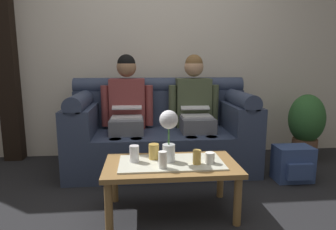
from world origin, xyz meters
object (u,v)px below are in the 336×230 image
object	(u,v)px
person_right	(195,107)
cup_near_right	(154,151)
flower_vase	(169,130)
cup_far_right	(134,154)
coffee_table	(171,169)
potted_plant	(306,124)
cup_near_left	(163,160)
couch	(161,133)
person_left	(127,108)
cup_far_left	(197,157)
backpack_right	(293,164)
cup_far_center	(210,158)

from	to	relation	value
person_right	cup_near_right	size ratio (longest dim) A/B	10.47
flower_vase	cup_far_right	size ratio (longest dim) A/B	3.17
person_right	coffee_table	world-z (taller)	person_right
coffee_table	potted_plant	world-z (taller)	potted_plant
coffee_table	potted_plant	bearing A→B (deg)	32.23
coffee_table	cup_far_right	distance (m)	0.30
cup_near_left	cup_far_right	xyz separation A→B (m)	(-0.20, 0.16, 0.00)
couch	cup_near_left	distance (m)	1.16
flower_vase	cup_near_left	size ratio (longest dim) A/B	3.25
person_left	potted_plant	size ratio (longest dim) A/B	1.57
person_left	cup_near_left	distance (m)	1.21
cup_far_left	person_left	bearing A→B (deg)	116.72
cup_far_right	backpack_right	distance (m)	1.61
flower_vase	potted_plant	xyz separation A→B (m)	(1.69, 1.05, -0.22)
cup_far_center	cup_far_left	xyz separation A→B (m)	(-0.10, -0.01, 0.01)
couch	cup_far_right	bearing A→B (deg)	-105.27
cup_near_left	cup_far_left	xyz separation A→B (m)	(0.26, 0.06, -0.01)
flower_vase	potted_plant	world-z (taller)	flower_vase
couch	cup_near_right	distance (m)	0.96
cup_far_left	potted_plant	size ratio (longest dim) A/B	0.13
cup_near_right	backpack_right	world-z (taller)	cup_near_right
cup_near_right	cup_far_left	bearing A→B (deg)	-24.92
cup_far_left	backpack_right	size ratio (longest dim) A/B	0.30
coffee_table	potted_plant	size ratio (longest dim) A/B	1.27
backpack_right	person_right	bearing A→B (deg)	148.76
backpack_right	cup_near_left	bearing A→B (deg)	-154.60
cup_near_right	backpack_right	distance (m)	1.46
cup_near_left	potted_plant	bearing A→B (deg)	34.03
person_left	cup_far_center	distance (m)	1.28
person_right	cup_far_left	bearing A→B (deg)	-99.55
cup_near_right	cup_far_right	distance (m)	0.16
coffee_table	cup_far_right	xyz separation A→B (m)	(-0.27, 0.03, 0.12)
cup_near_left	cup_near_right	bearing A→B (deg)	104.12
person_right	cup_far_center	xyz separation A→B (m)	(-0.09, -1.08, -0.21)
cup_far_left	coffee_table	bearing A→B (deg)	161.44
flower_vase	cup_far_left	bearing A→B (deg)	-19.72
person_right	cup_far_right	bearing A→B (deg)	-122.65
person_left	coffee_table	bearing A→B (deg)	-70.41
cup_near_left	cup_far_center	distance (m)	0.36
backpack_right	potted_plant	world-z (taller)	potted_plant
couch	backpack_right	xyz separation A→B (m)	(1.24, -0.53, -0.21)
cup_near_right	flower_vase	bearing A→B (deg)	-33.48
flower_vase	cup_near_right	bearing A→B (deg)	146.52
couch	person_left	size ratio (longest dim) A/B	1.58
couch	person_left	xyz separation A→B (m)	(-0.37, -0.00, 0.28)
flower_vase	cup_near_left	xyz separation A→B (m)	(-0.06, -0.13, -0.18)
cup_far_left	potted_plant	xyz separation A→B (m)	(1.49, 1.12, -0.02)
person_left	cup_near_right	bearing A→B (deg)	-75.71
cup_far_left	couch	bearing A→B (deg)	99.50
person_right	coffee_table	distance (m)	1.14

